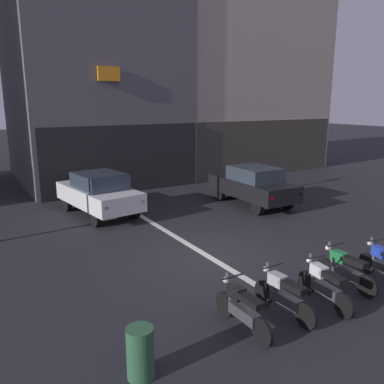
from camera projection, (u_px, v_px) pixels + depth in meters
The scene contains 10 objects.
ground_plane at pixel (209, 257), 10.98m from camera, with size 120.00×120.00×0.00m, color #232328.
lane_centre_line at pixel (128, 208), 15.99m from camera, with size 0.20×18.00×0.01m, color silver.
building_far_right at pixel (227, 49), 25.29m from camera, with size 10.73×8.42×15.26m.
car_white_crossing_near at pixel (99, 192), 14.89m from camera, with size 2.30×4.30×1.64m.
car_black_parked_kerbside at pixel (253, 184), 16.32m from camera, with size 1.85×4.14×1.64m.
motorcycle_black_row_leftmost at pixel (242, 308), 7.38m from camera, with size 0.55×1.67×0.98m.
motorcycle_silver_row_left_mid at pixel (284, 294), 7.90m from camera, with size 0.55×1.67×0.98m.
motorcycle_white_row_centre at pixel (324, 284), 8.32m from camera, with size 0.55×1.66×0.98m.
motorcycle_green_row_right_mid at pixel (345, 269), 9.09m from camera, with size 0.55×1.67×0.98m.
trash_bin at pixel (140, 353), 6.11m from camera, with size 0.44×0.44×0.85m, color #2D5938.
Camera 1 is at (-5.73, -8.56, 4.25)m, focal length 36.58 mm.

